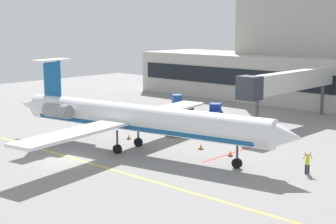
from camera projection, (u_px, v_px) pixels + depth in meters
name	position (u px, v px, depth m)	size (l,w,h in m)	color
ground	(68.00, 161.00, 46.43)	(120.00, 120.00, 0.11)	gray
jet_bridge_east	(288.00, 82.00, 62.56)	(2.40, 20.56, 6.67)	silver
regional_jet	(134.00, 118.00, 49.40)	(32.75, 27.10, 8.62)	white
baggage_tug	(215.00, 111.00, 67.93)	(3.36, 4.14, 1.78)	#19389E
pushback_tractor	(180.00, 104.00, 73.19)	(3.13, 3.37, 2.34)	#1E4CB2
belt_loader	(182.00, 125.00, 57.62)	(2.34, 3.73, 2.28)	#E5B20C
marshaller	(307.00, 163.00, 42.27)	(0.76, 0.49, 1.87)	#191E33
safety_cone_alpha	(129.00, 137.00, 55.18)	(0.47, 0.47, 0.55)	orange
safety_cone_bravo	(201.00, 147.00, 50.68)	(0.47, 0.47, 0.55)	orange
safety_cone_charlie	(230.00, 154.00, 48.07)	(0.47, 0.47, 0.55)	orange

